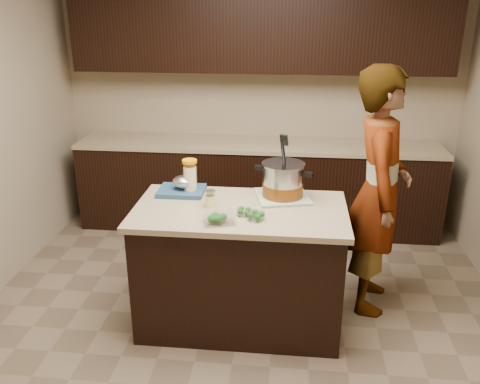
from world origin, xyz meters
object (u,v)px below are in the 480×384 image
object	(u,v)px
lemonade_pitcher	(190,178)
person	(379,192)
island	(240,266)
stock_pot	(283,182)

from	to	relation	value
lemonade_pitcher	person	bearing A→B (deg)	5.35
island	person	size ratio (longest dim) A/B	0.79
island	stock_pot	bearing A→B (deg)	38.46
island	person	world-z (taller)	person
stock_pot	lemonade_pitcher	bearing A→B (deg)	-162.87
island	stock_pot	world-z (taller)	stock_pot
stock_pot	person	distance (m)	0.72
island	person	xyz separation A→B (m)	(0.98, 0.36, 0.47)
person	lemonade_pitcher	bearing A→B (deg)	102.30
island	person	bearing A→B (deg)	20.30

